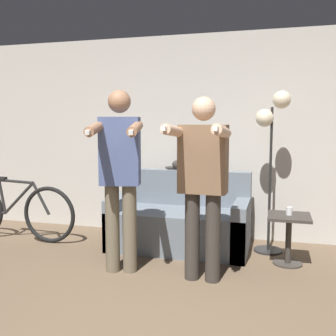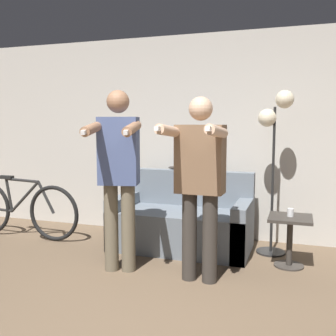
{
  "view_description": "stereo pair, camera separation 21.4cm",
  "coord_description": "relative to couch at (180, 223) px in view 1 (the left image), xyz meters",
  "views": [
    {
      "loc": [
        0.84,
        -1.97,
        1.47
      ],
      "look_at": [
        -0.26,
        1.99,
        1.0
      ],
      "focal_mm": 42.0,
      "sensor_mm": 36.0,
      "label": 1
    },
    {
      "loc": [
        1.05,
        -1.91,
        1.47
      ],
      "look_at": [
        -0.26,
        1.99,
        1.0
      ],
      "focal_mm": 42.0,
      "sensor_mm": 36.0,
      "label": 2
    }
  ],
  "objects": [
    {
      "name": "couch",
      "position": [
        0.0,
        0.0,
        0.0
      ],
      "size": [
        1.6,
        0.82,
        0.89
      ],
      "color": "slate",
      "rests_on": "ground_plane"
    },
    {
      "name": "side_table",
      "position": [
        1.23,
        -0.24,
        0.08
      ],
      "size": [
        0.43,
        0.43,
        0.52
      ],
      "color": "#38332D",
      "rests_on": "ground_plane"
    },
    {
      "name": "person_right",
      "position": [
        0.44,
        -0.92,
        0.7
      ],
      "size": [
        0.52,
        0.68,
        1.71
      ],
      "rotation": [
        0.0,
        0.0,
        -0.03
      ],
      "color": "#38332D",
      "rests_on": "ground_plane"
    },
    {
      "name": "floor_lamp",
      "position": [
        1.03,
        0.14,
        1.1
      ],
      "size": [
        0.38,
        0.33,
        1.83
      ],
      "color": "black",
      "rests_on": "ground_plane"
    },
    {
      "name": "wall_back",
      "position": [
        0.24,
        0.61,
        1.01
      ],
      "size": [
        10.0,
        0.05,
        2.6
      ],
      "color": "beige",
      "rests_on": "ground_plane"
    },
    {
      "name": "cup",
      "position": [
        1.23,
        -0.23,
        0.27
      ],
      "size": [
        0.07,
        0.07,
        0.08
      ],
      "color": "white",
      "rests_on": "side_table"
    },
    {
      "name": "bicycle",
      "position": [
        -2.11,
        -0.25,
        0.08
      ],
      "size": [
        1.73,
        0.07,
        0.8
      ],
      "color": "black",
      "rests_on": "ground_plane"
    },
    {
      "name": "person_left",
      "position": [
        -0.38,
        -0.92,
        0.73
      ],
      "size": [
        0.56,
        0.74,
        1.79
      ],
      "rotation": [
        0.0,
        0.0,
        0.23
      ],
      "color": "#6B604C",
      "rests_on": "ground_plane"
    },
    {
      "name": "cat",
      "position": [
        -0.01,
        0.3,
        0.68
      ],
      "size": [
        0.44,
        0.12,
        0.17
      ],
      "color": "#3D3833",
      "rests_on": "couch"
    }
  ]
}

